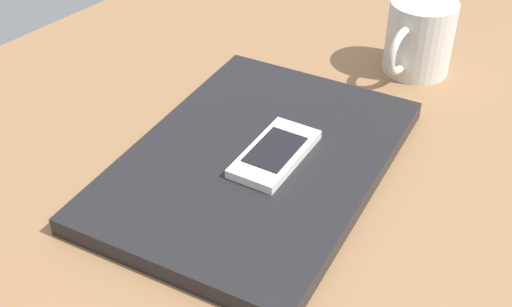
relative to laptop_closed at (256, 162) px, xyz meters
The scene contains 4 objects.
desk_surface 4.61cm from the laptop_closed, 26.32° to the right, with size 120.00×80.00×3.00cm, color olive.
laptop_closed is the anchor object (origin of this frame).
cell_phone_on_laptop 2.34cm from the laptop_closed, 115.99° to the left, with size 10.81×6.39×1.04cm.
coffee_mug 27.52cm from the laptop_closed, behind, with size 11.14×7.86×8.78cm.
Camera 1 is at (37.49, 34.23, 44.67)cm, focal length 47.63 mm.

